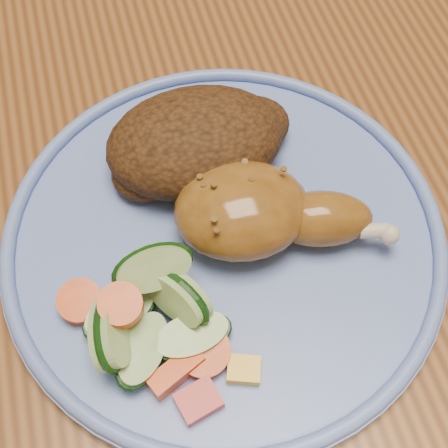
% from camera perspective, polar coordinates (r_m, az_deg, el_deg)
% --- Properties ---
extents(ground, '(4.00, 4.00, 0.00)m').
position_cam_1_polar(ground, '(1.19, 2.75, -13.49)').
color(ground, brown).
rests_on(ground, ground).
extents(dining_table, '(0.90, 1.40, 0.75)m').
position_cam_1_polar(dining_table, '(0.58, 5.48, 5.92)').
color(dining_table, brown).
rests_on(dining_table, ground).
extents(plate, '(0.31, 0.31, 0.01)m').
position_cam_1_polar(plate, '(0.43, 0.00, -1.40)').
color(plate, '#6582D4').
rests_on(plate, dining_table).
extents(plate_rim, '(0.30, 0.30, 0.01)m').
position_cam_1_polar(plate_rim, '(0.42, 0.00, -0.68)').
color(plate_rim, '#6582D4').
rests_on(plate_rim, plate).
extents(chicken_leg, '(0.15, 0.09, 0.05)m').
position_cam_1_polar(chicken_leg, '(0.41, 3.41, 1.06)').
color(chicken_leg, '#8D5A1D').
rests_on(chicken_leg, plate).
extents(rice_pilaf, '(0.14, 0.09, 0.06)m').
position_cam_1_polar(rice_pilaf, '(0.45, -2.35, 7.52)').
color(rice_pilaf, '#442711').
rests_on(rice_pilaf, plate).
extents(vegetable_pile, '(0.11, 0.11, 0.06)m').
position_cam_1_polar(vegetable_pile, '(0.39, -6.71, -8.73)').
color(vegetable_pile, '#A50A05').
rests_on(vegetable_pile, plate).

